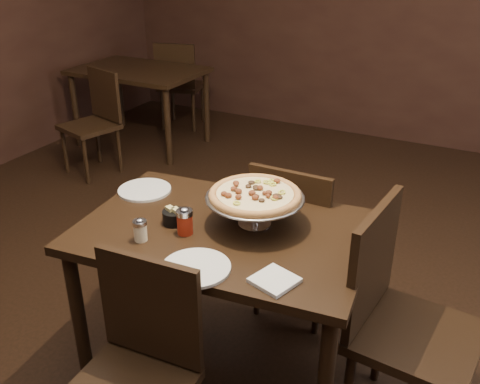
% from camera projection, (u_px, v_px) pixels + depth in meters
% --- Properties ---
extents(room, '(6.04, 7.04, 2.84)m').
position_uv_depth(room, '(254.00, 75.00, 1.83)').
color(room, black).
rests_on(room, ground).
extents(dining_table, '(1.26, 0.90, 0.74)m').
position_uv_depth(dining_table, '(224.00, 248.00, 2.26)').
color(dining_table, black).
rests_on(dining_table, ground).
extents(background_table, '(1.15, 0.77, 0.72)m').
position_uv_depth(background_table, '(139.00, 79.00, 4.91)').
color(background_table, black).
rests_on(background_table, ground).
extents(pizza_stand, '(0.41, 0.41, 0.17)m').
position_uv_depth(pizza_stand, '(255.00, 195.00, 2.18)').
color(pizza_stand, silver).
rests_on(pizza_stand, dining_table).
extents(parmesan_shaker, '(0.06, 0.06, 0.10)m').
position_uv_depth(parmesan_shaker, '(140.00, 230.00, 2.10)').
color(parmesan_shaker, '#F2E5BC').
rests_on(parmesan_shaker, dining_table).
extents(pepper_flake_shaker, '(0.07, 0.07, 0.12)m').
position_uv_depth(pepper_flake_shaker, '(185.00, 221.00, 2.15)').
color(pepper_flake_shaker, maroon).
rests_on(pepper_flake_shaker, dining_table).
extents(packet_caddy, '(0.09, 0.09, 0.07)m').
position_uv_depth(packet_caddy, '(174.00, 217.00, 2.23)').
color(packet_caddy, black).
rests_on(packet_caddy, dining_table).
extents(napkin_stack, '(0.18, 0.18, 0.02)m').
position_uv_depth(napkin_stack, '(275.00, 280.00, 1.87)').
color(napkin_stack, silver).
rests_on(napkin_stack, dining_table).
extents(plate_left, '(0.25, 0.25, 0.01)m').
position_uv_depth(plate_left, '(145.00, 190.00, 2.52)').
color(plate_left, silver).
rests_on(plate_left, dining_table).
extents(plate_near, '(0.26, 0.26, 0.01)m').
position_uv_depth(plate_near, '(196.00, 268.00, 1.94)').
color(plate_near, silver).
rests_on(plate_near, dining_table).
extents(serving_spatula, '(0.16, 0.16, 0.02)m').
position_uv_depth(serving_spatula, '(231.00, 200.00, 2.15)').
color(serving_spatula, silver).
rests_on(serving_spatula, pizza_stand).
extents(chair_far, '(0.41, 0.41, 0.87)m').
position_uv_depth(chair_far, '(296.00, 236.00, 2.67)').
color(chair_far, black).
rests_on(chair_far, ground).
extents(chair_near, '(0.42, 0.42, 0.86)m').
position_uv_depth(chair_near, '(136.00, 368.00, 1.87)').
color(chair_near, black).
rests_on(chair_near, ground).
extents(chair_side, '(0.49, 0.49, 0.96)m').
position_uv_depth(chair_side, '(399.00, 317.00, 2.04)').
color(chair_side, black).
rests_on(chair_side, ground).
extents(bg_chair_far, '(0.50, 0.50, 0.88)m').
position_uv_depth(bg_chair_far, '(179.00, 82.00, 5.39)').
color(bg_chair_far, black).
rests_on(bg_chair_far, ground).
extents(bg_chair_near, '(0.49, 0.49, 0.85)m').
position_uv_depth(bg_chair_near, '(95.00, 118.00, 4.40)').
color(bg_chair_near, black).
rests_on(bg_chair_near, ground).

